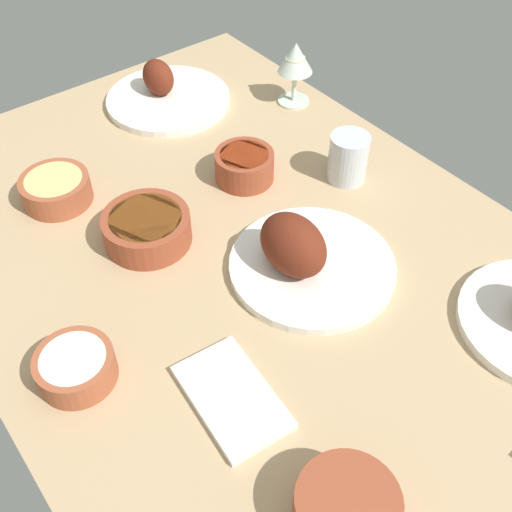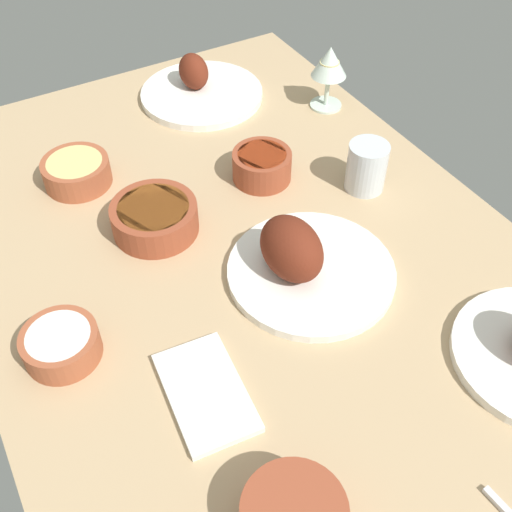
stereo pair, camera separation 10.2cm
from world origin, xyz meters
TOP-DOWN VIEW (x-y plane):
  - dining_table at (0.00, 0.00)cm, footprint 140.00×90.00cm
  - plate_far_side at (-5.81, -5.21)cm, footprint 27.67×27.67cm
  - plate_center_main at (51.72, -15.04)cm, footprint 27.37×27.37cm
  - bowl_potatoes at (35.60, 18.78)cm, footprint 12.70×12.70cm
  - bowl_sauce at (19.41, -12.41)cm, footprint 11.30×11.30cm
  - bowl_pasta at (-39.86, 17.86)cm, footprint 12.45×12.45cm
  - bowl_soup at (16.14, 11.12)cm, footprint 15.14×15.14cm
  - bowl_cream at (-1.69, 33.55)cm, footprint 11.29×11.29cm
  - wine_glass at (34.19, -37.43)cm, footprint 7.60×7.60cm
  - water_tumbler at (7.46, -27.93)cm, footprint 7.51×7.51cm
  - folded_napkin at (-18.19, 18.48)cm, footprint 18.14×11.87cm

SIDE VIEW (x-z plane):
  - dining_table at x=0.00cm, z-range 0.00..4.00cm
  - folded_napkin at x=-18.19cm, z-range 4.00..5.20cm
  - plate_center_main at x=51.72cm, z-range 1.31..10.53cm
  - bowl_cream at x=-1.69cm, z-range 4.23..8.83cm
  - bowl_potatoes at x=35.60cm, z-range 4.24..9.24cm
  - bowl_soup at x=16.14cm, z-range 4.24..9.67cm
  - bowl_sauce at x=19.41cm, z-range 4.25..9.97cm
  - plate_far_side at x=-5.81cm, z-range 1.80..12.96cm
  - bowl_pasta at x=-39.86cm, z-range 4.26..10.64cm
  - water_tumbler at x=7.46cm, z-range 4.00..13.43cm
  - wine_glass at x=34.19cm, z-range 6.93..20.93cm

